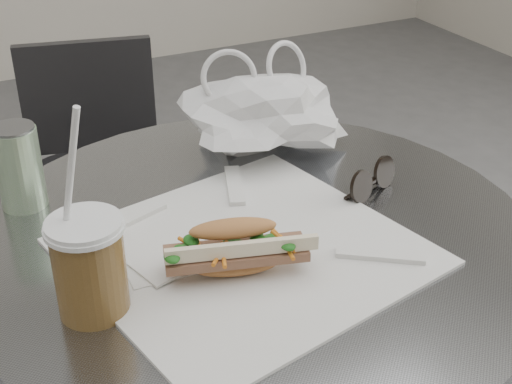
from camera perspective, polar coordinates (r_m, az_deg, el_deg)
name	(u,v)px	position (r m, az deg, el deg)	size (l,w,h in m)	color
cafe_table	(255,379)	(1.13, -0.04, -14.74)	(0.76, 0.76, 0.74)	slate
chair_far	(104,227)	(1.75, -12.04, -2.72)	(0.40, 0.43, 0.75)	#2D2C2F
sandwich_paper	(246,251)	(0.91, -0.79, -4.76)	(0.40, 0.38, 0.00)	white
banh_mi	(235,248)	(0.85, -1.70, -4.53)	(0.22, 0.14, 0.07)	#B57744
iced_coffee	(89,265)	(0.81, -13.20, -5.71)	(0.09, 0.09, 0.25)	olive
sunglasses	(371,181)	(1.05, 9.22, 0.86)	(0.11, 0.06, 0.05)	black
plastic_bag	(264,116)	(1.14, 0.68, 6.09)	(0.25, 0.19, 0.12)	silver
napkin_stack	(167,252)	(0.91, -7.10, -4.76)	(0.14, 0.14, 0.01)	white
drink_can	(19,167)	(1.04, -18.44, 1.91)	(0.06, 0.06, 0.12)	#6CA661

